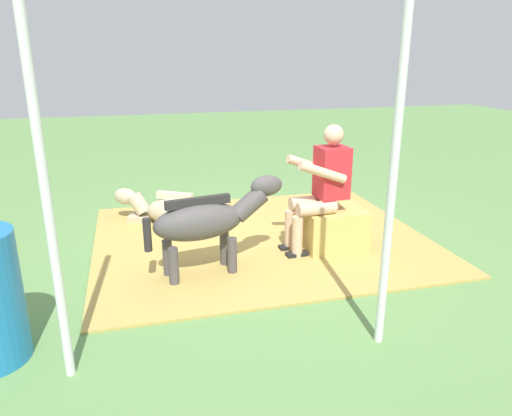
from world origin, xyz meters
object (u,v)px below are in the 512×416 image
pony_standing (208,220)px  tent_pole_left (393,175)px  person_seated (321,185)px  pony_lying (174,211)px  hay_bale (333,230)px  tent_pole_right (45,191)px

pony_standing → tent_pole_left: (-1.00, 1.41, 0.71)m
person_seated → pony_lying: (1.39, -1.15, -0.53)m
hay_bale → pony_standing: (1.36, 0.26, 0.31)m
hay_bale → tent_pole_right: (2.49, 1.50, 1.02)m
pony_lying → hay_bale: bearing=143.6°
pony_standing → pony_lying: bearing=-82.3°
tent_pole_left → tent_pole_right: 2.13m
tent_pole_right → hay_bale: bearing=-149.0°
pony_lying → tent_pole_right: tent_pole_right is taller
person_seated → tent_pole_right: (2.33, 1.49, 0.52)m
person_seated → pony_lying: bearing=-39.6°
hay_bale → pony_standing: size_ratio=0.47×
pony_standing → pony_lying: size_ratio=1.04×
hay_bale → tent_pole_right: tent_pole_right is taller
pony_standing → tent_pole_right: (1.13, 1.24, 0.71)m
hay_bale → tent_pole_left: 1.99m
pony_standing → tent_pole_left: 1.87m
pony_standing → tent_pole_right: tent_pole_right is taller
hay_bale → person_seated: (0.16, 0.01, 0.50)m
person_seated → tent_pole_left: tent_pole_left is taller
pony_lying → tent_pole_right: 2.99m
person_seated → pony_standing: person_seated is taller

